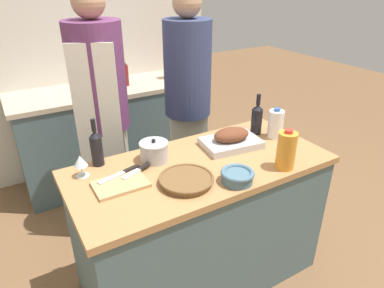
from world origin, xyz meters
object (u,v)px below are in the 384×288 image
at_px(person_cook_aproned, 102,109).
at_px(knife_chef, 121,173).
at_px(juice_jug, 286,150).
at_px(knife_paring, 137,170).
at_px(cutting_board, 120,184).
at_px(stock_pot, 154,151).
at_px(milk_jug, 276,124).
at_px(wine_bottle_dark, 96,147).
at_px(roasting_pan, 231,140).
at_px(stand_mixer, 176,64).
at_px(condiment_bottle_short, 113,78).
at_px(wine_glass_left, 80,162).
at_px(person_cook_guest, 188,98).
at_px(mixing_bowl, 237,176).
at_px(condiment_bottle_tall, 125,75).
at_px(wicker_basket, 186,180).
at_px(wine_bottle_green, 257,118).

bearing_deg(person_cook_aproned, knife_chef, -75.74).
relative_size(juice_jug, knife_paring, 1.20).
bearing_deg(cutting_board, juice_jug, -18.93).
height_order(stock_pot, milk_jug, milk_jug).
bearing_deg(wine_bottle_dark, milk_jug, -12.09).
xyz_separation_m(roasting_pan, stand_mixer, (0.38, 1.43, 0.13)).
bearing_deg(condiment_bottle_short, stock_pot, -99.14).
height_order(knife_chef, condiment_bottle_short, condiment_bottle_short).
height_order(wine_glass_left, person_cook_aproned, person_cook_aproned).
bearing_deg(milk_jug, person_cook_guest, 109.46).
height_order(roasting_pan, mixing_bowl, roasting_pan).
bearing_deg(stock_pot, stand_mixer, 57.07).
bearing_deg(milk_jug, stock_pot, 171.57).
relative_size(knife_paring, person_cook_aproned, 0.11).
relative_size(condiment_bottle_tall, person_cook_aproned, 0.12).
xyz_separation_m(roasting_pan, knife_paring, (-0.63, -0.01, -0.03)).
height_order(wine_glass_left, person_cook_guest, person_cook_guest).
distance_m(milk_jug, condiment_bottle_tall, 1.54).
bearing_deg(knife_chef, wicker_basket, -40.94).
height_order(juice_jug, person_cook_aproned, person_cook_aproned).
height_order(roasting_pan, wine_bottle_dark, wine_bottle_dark).
bearing_deg(stand_mixer, mixing_bowl, -108.71).
distance_m(juice_jug, wine_glass_left, 1.10).
bearing_deg(person_cook_aproned, condiment_bottle_tall, 82.52).
bearing_deg(stand_mixer, condiment_bottle_short, -176.65).
height_order(stock_pot, knife_chef, stock_pot).
height_order(condiment_bottle_tall, person_cook_aproned, person_cook_aproned).
xyz_separation_m(condiment_bottle_short, person_cook_aproned, (-0.31, -0.67, -0.02)).
xyz_separation_m(roasting_pan, mixing_bowl, (-0.22, -0.35, -0.01)).
height_order(mixing_bowl, knife_chef, mixing_bowl).
xyz_separation_m(wicker_basket, person_cook_aproned, (-0.14, 0.94, 0.10)).
bearing_deg(mixing_bowl, knife_paring, 140.75).
relative_size(wine_bottle_green, wine_bottle_dark, 0.99).
distance_m(mixing_bowl, person_cook_aproned, 1.13).
distance_m(mixing_bowl, milk_jug, 0.63).
bearing_deg(wicker_basket, roasting_pan, 26.43).
distance_m(roasting_pan, wine_bottle_dark, 0.81).
xyz_separation_m(stock_pot, juice_jug, (0.59, -0.45, 0.05)).
bearing_deg(knife_chef, wine_glass_left, 147.29).
relative_size(juice_jug, wine_glass_left, 1.87).
bearing_deg(juice_jug, stand_mixer, 80.95).
height_order(wicker_basket, cutting_board, wicker_basket).
height_order(juice_jug, stand_mixer, stand_mixer).
bearing_deg(juice_jug, stock_pot, 142.65).
distance_m(mixing_bowl, condiment_bottle_tall, 1.78).
bearing_deg(roasting_pan, person_cook_aproned, 129.20).
relative_size(stock_pot, milk_jug, 0.82).
bearing_deg(knife_chef, knife_paring, -10.79).
xyz_separation_m(wine_glass_left, knife_paring, (0.26, -0.13, -0.07)).
bearing_deg(condiment_bottle_short, mixing_bowl, -88.02).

